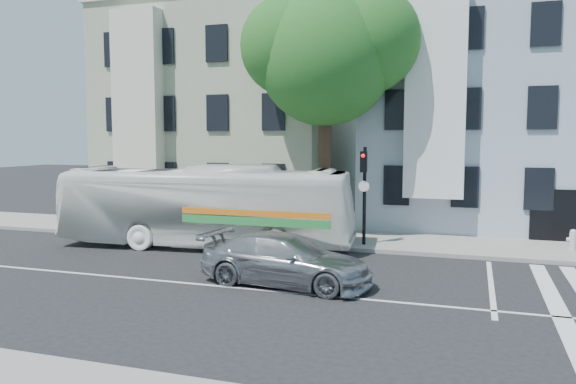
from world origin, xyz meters
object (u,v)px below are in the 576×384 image
at_px(bus, 206,206).
at_px(sedan, 286,260).
at_px(traffic_signal, 364,183).
at_px(fire_hydrant, 573,240).

xyz_separation_m(bus, sedan, (4.75, -4.42, -0.86)).
xyz_separation_m(traffic_signal, fire_hydrant, (7.41, 1.31, -1.96)).
bearing_deg(sedan, traffic_signal, -4.79).
bearing_deg(sedan, fire_hydrant, -43.74).
bearing_deg(traffic_signal, fire_hydrant, 5.61).
distance_m(traffic_signal, fire_hydrant, 7.78).
relative_size(sedan, traffic_signal, 1.30).
bearing_deg(traffic_signal, bus, -169.73).
distance_m(bus, fire_hydrant, 13.61).
bearing_deg(traffic_signal, sedan, -105.03).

